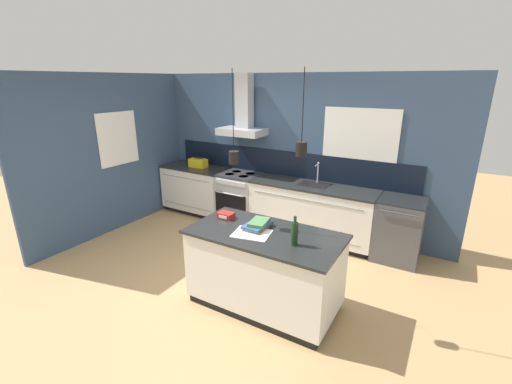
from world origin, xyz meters
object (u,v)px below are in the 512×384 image
object	(u,v)px
oven_range	(240,198)
red_supply_box	(226,215)
yellow_toolbox	(198,163)
dishwasher	(399,229)
book_stack	(258,225)
bottle_on_island	(295,233)

from	to	relation	value
oven_range	red_supply_box	xyz separation A→B (m)	(0.97, -1.79, 0.49)
yellow_toolbox	dishwasher	bearing A→B (deg)	-0.00
dishwasher	red_supply_box	distance (m)	2.54
dishwasher	red_supply_box	xyz separation A→B (m)	(-1.73, -1.79, 0.49)
book_stack	red_supply_box	world-z (taller)	book_stack
bottle_on_island	yellow_toolbox	size ratio (longest dim) A/B	0.91
book_stack	yellow_toolbox	xyz separation A→B (m)	(-2.39, 1.85, 0.04)
red_supply_box	dishwasher	bearing A→B (deg)	46.03
bottle_on_island	book_stack	distance (m)	0.55
oven_range	dishwasher	xyz separation A→B (m)	(2.70, 0.00, -0.00)
oven_range	book_stack	xyz separation A→B (m)	(1.45, -1.85, 0.50)
bottle_on_island	book_stack	xyz separation A→B (m)	(-0.52, 0.17, -0.09)
book_stack	red_supply_box	distance (m)	0.49
oven_range	bottle_on_island	bearing A→B (deg)	-45.74
red_supply_box	yellow_toolbox	bearing A→B (deg)	136.78
yellow_toolbox	book_stack	bearing A→B (deg)	-37.77
book_stack	oven_range	bearing A→B (deg)	128.10
dishwasher	book_stack	distance (m)	2.29
dishwasher	book_stack	bearing A→B (deg)	-123.97
bottle_on_island	red_supply_box	distance (m)	1.03
red_supply_box	yellow_toolbox	world-z (taller)	yellow_toolbox
red_supply_box	yellow_toolbox	distance (m)	2.62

